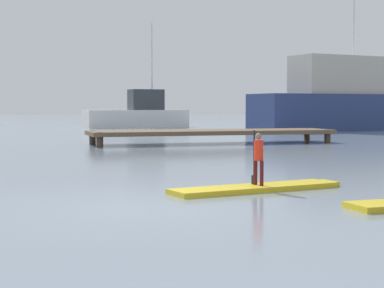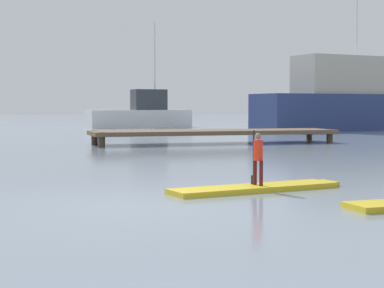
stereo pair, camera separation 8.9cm
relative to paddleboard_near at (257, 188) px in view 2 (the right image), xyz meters
The scene contains 6 objects.
ground_plane 2.94m from the paddleboard_near, 151.81° to the right, with size 240.00×240.00×0.00m, color gray.
paddleboard_near is the anchor object (origin of this frame).
paddler_child_solo 0.63m from the paddleboard_near, 55.43° to the left, with size 0.21×0.37×1.08m.
fishing_boat_white_large 33.07m from the paddleboard_near, 56.96° to the left, with size 14.16×5.58×12.54m.
trawler_grey_distant 38.52m from the paddleboard_near, 81.21° to the left, with size 8.32×3.30×8.24m.
floating_dock 15.97m from the paddleboard_near, 74.33° to the left, with size 10.94×2.60×0.60m.
Camera 2 is at (-2.28, -10.34, 1.65)m, focal length 60.41 mm.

